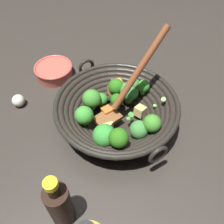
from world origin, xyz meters
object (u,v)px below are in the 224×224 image
soy_sauce_bottle (60,205)px  garlic_bulb (18,101)px  wok (117,110)px  prep_bowl (54,71)px

soy_sauce_bottle → garlic_bulb: size_ratio=4.54×
wok → soy_sauce_bottle: (0.30, 0.00, 0.01)m
wok → soy_sauce_bottle: wok is taller
soy_sauce_bottle → prep_bowl: bearing=-145.1°
prep_bowl → wok: bearing=69.7°
wok → soy_sauce_bottle: bearing=0.0°
wok → garlic_bulb: bearing=-79.0°
wok → soy_sauce_bottle: 0.30m
wok → garlic_bulb: 0.31m
wok → prep_bowl: size_ratio=2.65×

